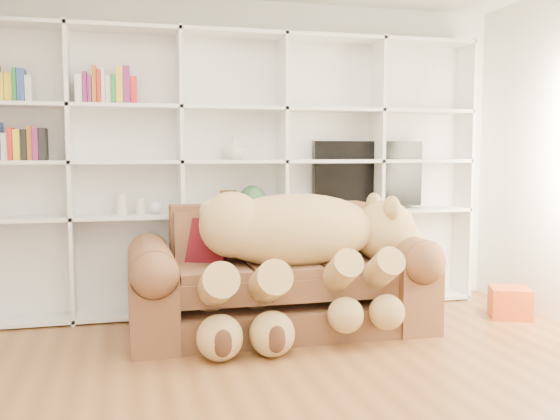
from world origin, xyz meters
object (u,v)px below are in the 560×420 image
object	(u,v)px
sofa	(279,283)
gift_box	(510,302)
teddy_bear	(300,245)
tv	(368,175)

from	to	relation	value
sofa	gift_box	size ratio (longest dim) A/B	7.16
teddy_bear	tv	size ratio (longest dim) A/B	1.81
sofa	teddy_bear	bearing A→B (deg)	-59.67
teddy_bear	tv	distance (m)	1.35
gift_box	tv	distance (m)	1.64
sofa	tv	distance (m)	1.47
sofa	gift_box	distance (m)	1.97
teddy_bear	gift_box	bearing A→B (deg)	1.16
sofa	gift_box	bearing A→B (deg)	-4.23
teddy_bear	tv	bearing A→B (deg)	44.32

